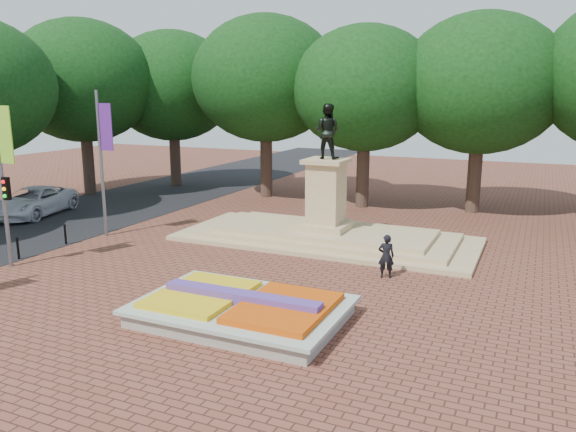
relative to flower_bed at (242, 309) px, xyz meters
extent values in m
plane|color=brown|center=(-1.03, 2.00, -0.38)|extent=(90.00, 90.00, 0.00)
cube|color=black|center=(-16.03, 7.00, -0.37)|extent=(9.00, 90.00, 0.02)
cube|color=gray|center=(-0.03, 0.00, -0.15)|extent=(6.00, 4.00, 0.45)
cube|color=#B4BFAD|center=(-0.03, 0.00, 0.12)|extent=(6.30, 4.30, 0.12)
cube|color=#D6620B|center=(1.42, 0.00, 0.25)|extent=(2.60, 3.40, 0.22)
cube|color=gold|center=(-1.48, 0.00, 0.24)|extent=(2.60, 3.40, 0.18)
cube|color=#543591|center=(-0.03, 0.00, 0.34)|extent=(5.20, 0.55, 0.38)
cube|color=tan|center=(-1.03, 10.00, -0.28)|extent=(14.00, 6.00, 0.20)
cube|color=tan|center=(-1.03, 10.00, -0.08)|extent=(12.00, 5.00, 0.20)
cube|color=tan|center=(-1.03, 10.00, 0.12)|extent=(10.00, 4.00, 0.20)
cube|color=tan|center=(-1.03, 10.00, 0.37)|extent=(2.20, 2.20, 0.30)
cube|color=tan|center=(-1.03, 10.00, 1.92)|extent=(1.50, 1.50, 2.80)
cube|color=tan|center=(-1.03, 10.00, 3.42)|extent=(1.90, 1.90, 0.20)
imported|color=black|center=(-1.03, 10.00, 4.77)|extent=(1.22, 0.95, 2.50)
cylinder|color=#3C2C20|center=(-17.03, 20.00, 1.62)|extent=(0.80, 0.80, 4.00)
ellipsoid|color=black|center=(-17.03, 20.00, 6.32)|extent=(8.80, 8.80, 7.48)
cylinder|color=#3C2C20|center=(-9.03, 20.00, 1.62)|extent=(0.80, 0.80, 4.00)
ellipsoid|color=black|center=(-9.03, 20.00, 6.32)|extent=(8.80, 8.80, 7.48)
cylinder|color=#3C2C20|center=(-2.03, 20.00, 1.62)|extent=(0.80, 0.80, 4.00)
ellipsoid|color=black|center=(-2.03, 20.00, 6.32)|extent=(8.80, 8.80, 7.48)
cylinder|color=#3C2C20|center=(4.97, 20.00, 1.62)|extent=(0.80, 0.80, 4.00)
ellipsoid|color=black|center=(4.97, 20.00, 6.32)|extent=(8.80, 8.80, 7.48)
cylinder|color=#3C2C20|center=(-20.53, 15.00, 1.54)|extent=(0.80, 0.80, 3.84)
ellipsoid|color=black|center=(-20.53, 15.00, 6.03)|extent=(8.40, 8.40, 7.14)
cylinder|color=slate|center=(-11.23, 1.00, 3.12)|extent=(0.16, 0.16, 7.00)
cube|color=#86CC28|center=(-10.78, 1.00, 4.92)|extent=(0.70, 0.04, 2.20)
cylinder|color=slate|center=(-11.23, 6.50, 3.12)|extent=(0.16, 0.16, 7.00)
cube|color=#581F85|center=(-10.78, 6.50, 4.92)|extent=(0.70, 0.04, 2.20)
cube|color=black|center=(-11.03, 1.00, 2.82)|extent=(0.28, 0.18, 0.90)
cylinder|color=black|center=(-11.73, 1.80, 0.07)|extent=(0.10, 0.10, 0.90)
sphere|color=black|center=(-11.73, 1.80, 0.54)|extent=(0.12, 0.12, 0.12)
cylinder|color=black|center=(-11.73, 4.40, 0.07)|extent=(0.10, 0.10, 0.90)
sphere|color=black|center=(-11.73, 4.40, 0.54)|extent=(0.12, 0.12, 0.12)
cylinder|color=black|center=(-11.73, 7.00, 0.07)|extent=(0.10, 0.10, 0.90)
sphere|color=black|center=(-11.73, 7.00, 0.54)|extent=(0.12, 0.12, 0.12)
imported|color=silver|center=(-18.21, 8.40, 0.43)|extent=(4.00, 6.27, 1.61)
imported|color=black|center=(2.96, 5.87, 0.46)|extent=(0.71, 0.58, 1.68)
camera|label=1|loc=(7.97, -14.20, 6.48)|focal=35.00mm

